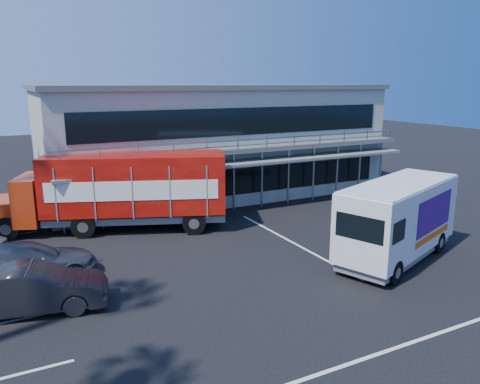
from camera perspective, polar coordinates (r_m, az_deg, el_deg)
name	(u,v)px	position (r m, az deg, el deg)	size (l,w,h in m)	color
ground	(292,272)	(19.22, 6.39, -9.69)	(120.00, 120.00, 0.00)	black
building	(210,139)	(32.53, -3.65, 6.50)	(22.40, 12.00, 7.30)	#A1A496
red_truck	(120,189)	(24.61, -14.44, 0.38)	(11.85, 6.71, 3.93)	#B12A0E
white_van	(398,219)	(20.93, 18.73, -3.17)	(7.34, 4.69, 3.40)	silver
parked_car_b	(32,289)	(17.22, -24.02, -10.76)	(1.68, 4.81, 1.59)	black
parked_car_d	(27,262)	(19.85, -24.54, -7.80)	(2.08, 5.11, 1.48)	#323A42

